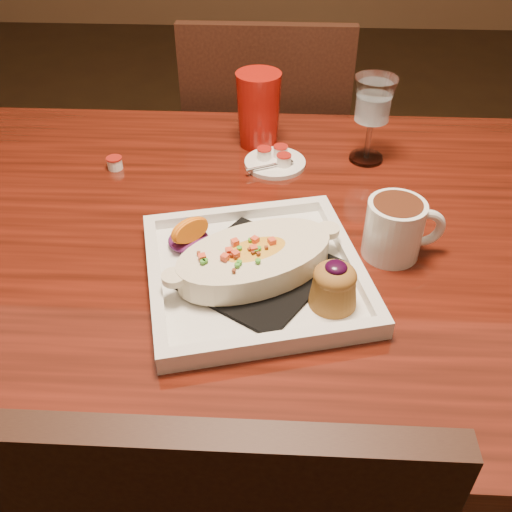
{
  "coord_description": "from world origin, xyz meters",
  "views": [
    {
      "loc": [
        0.04,
        -0.76,
        1.32
      ],
      "look_at": [
        0.01,
        -0.09,
        0.77
      ],
      "focal_mm": 40.0,
      "sensor_mm": 36.0,
      "label": 1
    }
  ],
  "objects_px": {
    "coffee_mug": "(396,227)",
    "red_tumbler": "(258,110)",
    "goblet": "(373,105)",
    "table": "(254,274)",
    "saucer": "(275,161)",
    "chair_far": "(266,166)",
    "plate": "(260,266)"
  },
  "relations": [
    {
      "from": "coffee_mug",
      "to": "red_tumbler",
      "type": "bearing_deg",
      "value": 116.52
    },
    {
      "from": "goblet",
      "to": "chair_far",
      "type": "bearing_deg",
      "value": 118.85
    },
    {
      "from": "table",
      "to": "plate",
      "type": "relative_size",
      "value": 3.95
    },
    {
      "from": "goblet",
      "to": "red_tumbler",
      "type": "height_order",
      "value": "goblet"
    },
    {
      "from": "table",
      "to": "chair_far",
      "type": "bearing_deg",
      "value": 90.0
    },
    {
      "from": "coffee_mug",
      "to": "red_tumbler",
      "type": "height_order",
      "value": "red_tumbler"
    },
    {
      "from": "table",
      "to": "coffee_mug",
      "type": "height_order",
      "value": "coffee_mug"
    },
    {
      "from": "chair_far",
      "to": "coffee_mug",
      "type": "bearing_deg",
      "value": 108.05
    },
    {
      "from": "plate",
      "to": "coffee_mug",
      "type": "relative_size",
      "value": 3.0
    },
    {
      "from": "plate",
      "to": "red_tumbler",
      "type": "relative_size",
      "value": 2.52
    },
    {
      "from": "table",
      "to": "red_tumbler",
      "type": "height_order",
      "value": "red_tumbler"
    },
    {
      "from": "plate",
      "to": "goblet",
      "type": "relative_size",
      "value": 2.26
    },
    {
      "from": "table",
      "to": "saucer",
      "type": "bearing_deg",
      "value": 82.46
    },
    {
      "from": "table",
      "to": "chair_far",
      "type": "xyz_separation_m",
      "value": [
        -0.0,
        0.63,
        -0.15
      ]
    },
    {
      "from": "saucer",
      "to": "red_tumbler",
      "type": "xyz_separation_m",
      "value": [
        -0.04,
        0.09,
        0.07
      ]
    },
    {
      "from": "table",
      "to": "goblet",
      "type": "height_order",
      "value": "goblet"
    },
    {
      "from": "chair_far",
      "to": "plate",
      "type": "xyz_separation_m",
      "value": [
        0.02,
        -0.76,
        0.27
      ]
    },
    {
      "from": "table",
      "to": "chair_far",
      "type": "relative_size",
      "value": 1.61
    },
    {
      "from": "coffee_mug",
      "to": "saucer",
      "type": "height_order",
      "value": "coffee_mug"
    },
    {
      "from": "coffee_mug",
      "to": "goblet",
      "type": "relative_size",
      "value": 0.75
    },
    {
      "from": "table",
      "to": "coffee_mug",
      "type": "xyz_separation_m",
      "value": [
        0.22,
        -0.05,
        0.15
      ]
    },
    {
      "from": "table",
      "to": "coffee_mug",
      "type": "bearing_deg",
      "value": -12.43
    },
    {
      "from": "goblet",
      "to": "saucer",
      "type": "xyz_separation_m",
      "value": [
        -0.18,
        -0.03,
        -0.11
      ]
    },
    {
      "from": "coffee_mug",
      "to": "red_tumbler",
      "type": "xyz_separation_m",
      "value": [
        -0.23,
        0.35,
        0.02
      ]
    },
    {
      "from": "red_tumbler",
      "to": "chair_far",
      "type": "bearing_deg",
      "value": 88.73
    },
    {
      "from": "plate",
      "to": "goblet",
      "type": "xyz_separation_m",
      "value": [
        0.19,
        0.37,
        0.09
      ]
    },
    {
      "from": "chair_far",
      "to": "saucer",
      "type": "height_order",
      "value": "chair_far"
    },
    {
      "from": "goblet",
      "to": "plate",
      "type": "bearing_deg",
      "value": -117.49
    },
    {
      "from": "chair_far",
      "to": "coffee_mug",
      "type": "xyz_separation_m",
      "value": [
        0.22,
        -0.68,
        0.29
      ]
    },
    {
      "from": "goblet",
      "to": "saucer",
      "type": "height_order",
      "value": "goblet"
    },
    {
      "from": "chair_far",
      "to": "saucer",
      "type": "relative_size",
      "value": 7.76
    },
    {
      "from": "table",
      "to": "saucer",
      "type": "height_order",
      "value": "saucer"
    }
  ]
}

